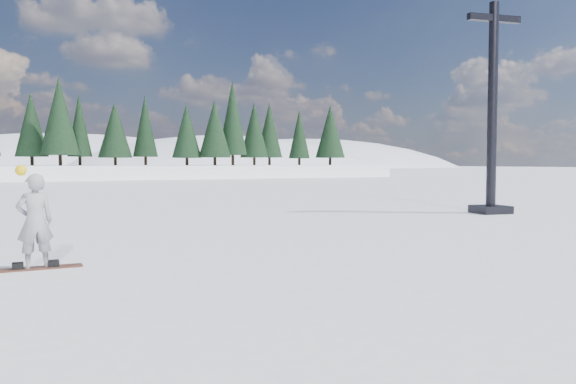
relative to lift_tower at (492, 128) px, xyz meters
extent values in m
plane|color=white|center=(-14.96, -2.83, -3.05)|extent=(420.00, 420.00, 0.00)
cube|color=white|center=(-14.96, 52.17, -4.05)|extent=(90.00, 14.00, 5.00)
ellipsoid|color=white|center=(5.04, 197.17, -17.68)|extent=(182.00, 140.00, 53.20)
ellipsoid|color=white|center=(95.04, 182.17, -16.91)|extent=(156.00, 120.00, 50.40)
ellipsoid|color=white|center=(45.04, 147.17, -15.43)|extent=(117.00, 90.00, 45.00)
cone|color=black|center=(-13.31, 52.17, 2.20)|extent=(3.20, 3.20, 7.50)
cone|color=black|center=(-10.01, 52.17, 2.20)|extent=(3.20, 3.20, 7.50)
cone|color=black|center=(-6.70, 52.17, 2.20)|extent=(3.20, 3.20, 7.50)
cone|color=black|center=(-3.40, 52.17, 2.20)|extent=(3.20, 3.20, 7.50)
cone|color=black|center=(-0.09, 52.17, 2.20)|extent=(3.20, 3.20, 7.50)
cone|color=black|center=(3.21, 52.17, 2.20)|extent=(3.20, 3.20, 7.50)
cone|color=black|center=(6.51, 52.17, 2.20)|extent=(3.20, 3.20, 7.50)
cone|color=black|center=(9.82, 52.17, 2.20)|extent=(3.20, 3.20, 7.50)
cone|color=black|center=(13.12, 52.17, 2.20)|extent=(3.20, 3.20, 7.50)
cone|color=black|center=(16.43, 52.17, 2.20)|extent=(3.20, 3.20, 7.50)
cone|color=black|center=(19.73, 52.17, 2.20)|extent=(3.20, 3.20, 7.50)
cone|color=black|center=(23.04, 52.17, 2.20)|extent=(3.20, 3.20, 7.50)
cylinder|color=black|center=(0.00, 0.00, 0.70)|extent=(0.34, 0.34, 7.50)
cube|color=black|center=(0.00, 0.00, 3.89)|extent=(2.07, 0.64, 0.23)
cube|color=black|center=(0.00, 0.00, -2.91)|extent=(1.33, 1.33, 0.28)
imported|color=gray|center=(-15.21, -4.15, -2.23)|extent=(0.65, 0.48, 1.64)
sphere|color=yellow|center=(-15.41, -4.27, -1.36)|extent=(0.18, 0.18, 0.18)
cube|color=brown|center=(-15.21, -4.15, -3.04)|extent=(1.51, 0.32, 0.03)
camera|label=1|loc=(-15.70, -14.61, -1.23)|focal=35.00mm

